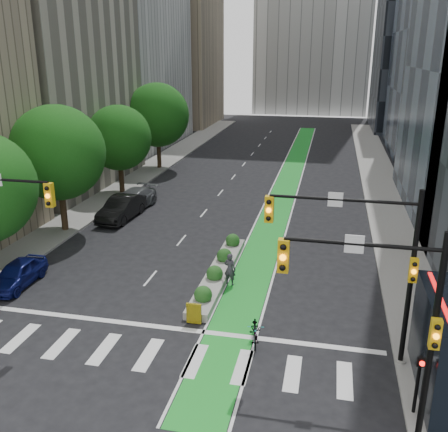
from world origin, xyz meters
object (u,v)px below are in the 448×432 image
at_px(cyclist, 230,269).
at_px(parked_car_left_near, 18,274).
at_px(parked_car_left_mid, 122,208).
at_px(median_planter, 219,270).
at_px(parked_car_left_far, 133,200).
at_px(pedestrian_near, 447,410).
at_px(bicycle, 255,331).

distance_m(cyclist, parked_car_left_near, 11.44).
bearing_deg(parked_car_left_mid, median_planter, -38.20).
bearing_deg(parked_car_left_mid, parked_car_left_far, 95.85).
distance_m(median_planter, pedestrian_near, 14.29).
relative_size(cyclist, parked_car_left_mid, 0.35).
bearing_deg(bicycle, cyclist, 103.33).
xyz_separation_m(cyclist, pedestrian_near, (9.17, -9.38, 0.01)).
distance_m(bicycle, parked_car_left_mid, 18.95).
xyz_separation_m(cyclist, parked_car_left_near, (-11.15, -2.53, -0.21)).
xyz_separation_m(bicycle, pedestrian_near, (6.97, -4.14, 0.39)).
xyz_separation_m(cyclist, parked_car_left_far, (-10.28, 11.61, -0.13)).
bearing_deg(median_planter, pedestrian_near, -45.71).
height_order(cyclist, pedestrian_near, cyclist).
bearing_deg(parked_car_left_near, cyclist, 11.67).
relative_size(parked_car_left_mid, parked_car_left_far, 0.97).
height_order(cyclist, parked_car_left_mid, cyclist).
bearing_deg(parked_car_left_far, bicycle, -45.68).
xyz_separation_m(parked_car_left_near, parked_car_left_far, (0.87, 14.14, 0.09)).
bearing_deg(median_planter, parked_car_left_far, 131.34).
height_order(median_planter, parked_car_left_near, parked_car_left_near).
bearing_deg(bicycle, pedestrian_near, -40.20).
height_order(parked_car_left_far, pedestrian_near, pedestrian_near).
bearing_deg(cyclist, parked_car_left_near, 25.55).
bearing_deg(cyclist, median_planter, -33.65).
relative_size(cyclist, parked_car_left_near, 0.45).
bearing_deg(pedestrian_near, parked_car_left_near, 87.13).
xyz_separation_m(median_planter, parked_car_left_near, (-10.35, -3.37, 0.32)).
height_order(parked_car_left_near, pedestrian_near, pedestrian_near).
bearing_deg(cyclist, parked_car_left_mid, -29.13).
bearing_deg(parked_car_left_near, parked_car_left_far, 85.35).
xyz_separation_m(bicycle, parked_car_left_mid, (-12.36, 14.36, 0.33)).
distance_m(parked_car_left_mid, pedestrian_near, 26.76).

